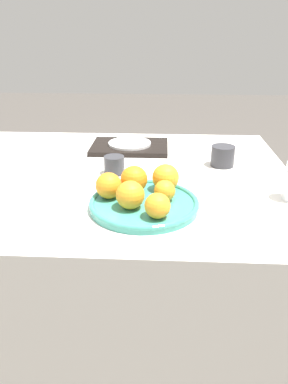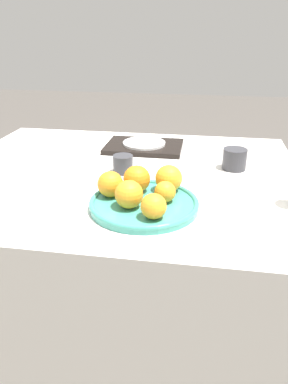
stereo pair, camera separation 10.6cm
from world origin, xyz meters
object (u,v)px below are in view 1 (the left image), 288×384
Objects in this scene: orange_2 at (134,179)px; cup_1 at (114,165)px; fruit_platter at (144,204)px; serving_tray at (130,147)px; orange_4 at (166,177)px; orange_3 at (157,206)px; napkin at (47,149)px; side_plate at (130,143)px; cup_0 at (223,156)px; orange_5 at (109,186)px; orange_0 at (130,195)px; orange_1 at (165,191)px.

orange_2 is 0.21m from cup_1.
serving_tray is (-0.09, 0.55, -0.00)m from fruit_platter.
orange_4 is (0.06, 0.09, 0.05)m from fruit_platter.
napkin is at bearing 128.24° from orange_3.
orange_2 is at bearing -66.20° from cup_1.
fruit_platter is at bearing -49.71° from napkin.
fruit_platter is at bearing 114.05° from orange_3.
orange_4 is (0.02, 0.18, 0.01)m from orange_3.
napkin is (-0.35, -0.03, -0.02)m from side_plate.
serving_tray is 0.41m from cup_0.
orange_4 reaches higher than napkin.
orange_4 is 1.15× the size of cup_1.
orange_5 is (-0.14, 0.12, 0.00)m from orange_3.
serving_tray is at bearing 101.50° from orange_3.
serving_tray is at bearing 153.18° from cup_0.
orange_3 is at bearing -78.50° from serving_tray.
napkin is (-0.32, 0.25, -0.03)m from cup_1.
cup_0 is (0.31, 0.29, -0.02)m from orange_2.
orange_2 reaches higher than napkin.
orange_0 is 0.44× the size of side_plate.
orange_4 is at bearing 56.39° from fruit_platter.
orange_4 is at bearing -71.75° from side_plate.
napkin is (-0.50, 0.43, -0.05)m from orange_4.
orange_2 is 0.43m from cup_0.
cup_0 reaches higher than napkin.
orange_1 is at bearing -45.32° from napkin.
cup_1 reaches higher than napkin.
orange_5 reaches higher than orange_3.
orange_3 reaches higher than orange_1.
orange_2 is 1.00× the size of orange_4.
orange_2 is at bearing -83.32° from side_plate.
serving_tray is (0.01, 0.52, -0.05)m from orange_5.
napkin is (-0.50, 0.50, -0.04)m from orange_1.
orange_2 reaches higher than orange_1.
orange_5 is at bearing -91.60° from side_plate.
orange_3 reaches higher than fruit_platter.
orange_3 is 0.22× the size of serving_tray.
orange_1 is at bearing -54.66° from cup_1.
side_plate is at bearing 108.25° from orange_4.
side_plate is at bearing 101.50° from orange_3.
fruit_platter is 3.86× the size of orange_4.
orange_4 reaches higher than orange_3.
cup_0 is (0.21, 0.27, -0.02)m from orange_4.
orange_0 is 0.11m from orange_2.
orange_4 reaches higher than cup_1.
orange_5 is (-0.16, 0.01, 0.01)m from orange_1.
orange_3 is 0.39m from cup_1.
fruit_platter is 0.68m from napkin.
cup_1 is (-0.16, 0.36, -0.02)m from orange_3.
orange_4 reaches higher than serving_tray.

